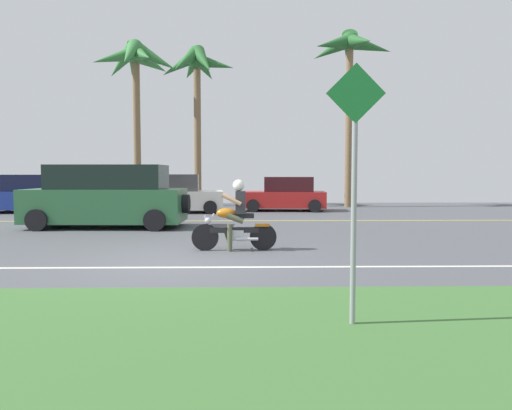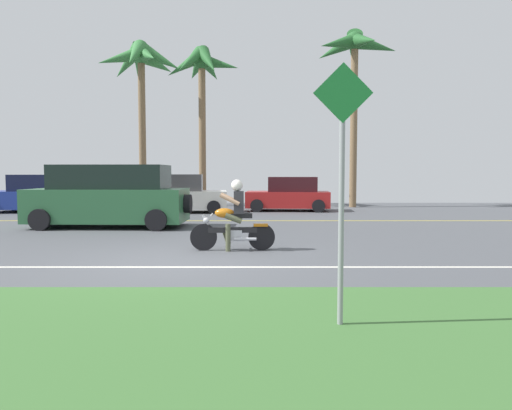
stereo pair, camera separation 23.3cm
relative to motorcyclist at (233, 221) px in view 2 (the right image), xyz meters
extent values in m
cube|color=#4C4F54|center=(-1.03, 1.60, -0.67)|extent=(56.00, 30.00, 0.04)
cube|color=#3D6B33|center=(-1.03, -5.50, -0.62)|extent=(56.00, 3.80, 0.06)
cube|color=silver|center=(-1.03, -1.87, -0.65)|extent=(50.40, 0.12, 0.01)
cube|color=yellow|center=(-1.03, 6.42, -0.65)|extent=(50.40, 0.12, 0.01)
cylinder|color=black|center=(-0.65, -0.02, -0.36)|extent=(0.59, 0.10, 0.58)
cylinder|color=black|center=(0.61, 0.02, -0.36)|extent=(0.59, 0.10, 0.58)
cylinder|color=#B7BAC1|center=(-0.55, -0.01, -0.12)|extent=(0.26, 0.06, 0.51)
cube|color=black|center=(-0.02, 0.00, -0.21)|extent=(1.06, 0.13, 0.12)
cube|color=#B7BAC1|center=(0.03, 0.00, -0.32)|extent=(0.32, 0.20, 0.23)
ellipsoid|color=#B76614|center=(-0.19, 0.00, 0.16)|extent=(0.43, 0.23, 0.21)
cube|color=black|center=(0.18, 0.01, 0.10)|extent=(0.47, 0.23, 0.10)
cube|color=#B76614|center=(0.59, 0.02, -0.10)|extent=(0.32, 0.16, 0.06)
cylinder|color=#B7BAC1|center=(-0.47, -0.01, 0.12)|extent=(0.05, 0.60, 0.03)
sphere|color=#B7BAC1|center=(-0.59, -0.01, 0.00)|extent=(0.14, 0.14, 0.14)
cylinder|color=#B7BAC1|center=(0.26, -0.11, -0.39)|extent=(0.49, 0.08, 0.07)
cube|color=#2D2D33|center=(0.12, 0.01, 0.40)|extent=(0.22, 0.32, 0.49)
sphere|color=silver|center=(0.08, 0.01, 0.77)|extent=(0.25, 0.25, 0.25)
cylinder|color=#51563D|center=(0.00, 0.10, 0.06)|extent=(0.39, 0.14, 0.24)
cylinder|color=#51563D|center=(0.01, -0.09, 0.06)|extent=(0.39, 0.14, 0.24)
cylinder|color=#51563D|center=(-0.11, -0.14, -0.36)|extent=(0.11, 0.11, 0.59)
cylinder|color=#51563D|center=(-0.16, 0.12, -0.39)|extent=(0.20, 0.11, 0.33)
cylinder|color=tan|center=(-0.08, 0.20, 0.47)|extent=(0.44, 0.10, 0.27)
cylinder|color=tan|center=(-0.07, -0.19, 0.47)|extent=(0.44, 0.10, 0.27)
cube|color=#2D663D|center=(-4.10, 4.45, 0.03)|extent=(4.82, 2.00, 1.02)
cube|color=black|center=(-4.01, 4.45, 0.91)|extent=(3.48, 1.70, 0.74)
cylinder|color=black|center=(-2.36, 5.33, -0.33)|extent=(0.65, 0.24, 0.64)
cylinder|color=black|center=(-5.79, 5.43, -0.33)|extent=(0.65, 0.24, 0.64)
cylinder|color=black|center=(-2.41, 3.47, -0.33)|extent=(0.65, 0.24, 0.64)
cylinder|color=black|center=(-5.84, 3.57, -0.33)|extent=(0.65, 0.24, 0.64)
cylinder|color=black|center=(-1.62, 4.38, 0.08)|extent=(0.21, 0.58, 0.58)
cube|color=navy|center=(-8.98, 10.20, -0.12)|extent=(4.10, 1.81, 0.76)
cube|color=black|center=(-8.73, 10.20, 0.62)|extent=(2.38, 1.56, 0.70)
cylinder|color=black|center=(-7.50, 11.09, -0.37)|extent=(0.56, 0.18, 0.56)
cylinder|color=black|center=(-10.45, 11.11, -0.37)|extent=(0.56, 0.18, 0.56)
cylinder|color=black|center=(-7.51, 9.29, -0.37)|extent=(0.56, 0.18, 0.56)
cube|color=white|center=(-2.70, 10.02, -0.11)|extent=(3.96, 2.12, 0.77)
cube|color=#444346|center=(-2.93, 10.00, 0.62)|extent=(2.34, 1.74, 0.71)
cylinder|color=black|center=(-4.00, 9.00, -0.37)|extent=(0.57, 0.22, 0.56)
cylinder|color=black|center=(-1.25, 9.22, -0.37)|extent=(0.57, 0.22, 0.56)
cylinder|color=black|center=(-4.14, 10.82, -0.37)|extent=(0.57, 0.22, 0.56)
cylinder|color=black|center=(-1.40, 11.04, -0.37)|extent=(0.57, 0.22, 0.56)
cube|color=#AD1E1E|center=(1.91, 10.92, -0.14)|extent=(3.79, 1.96, 0.71)
cube|color=#351116|center=(2.13, 10.91, 0.54)|extent=(2.23, 1.62, 0.65)
cylinder|color=black|center=(3.29, 11.68, -0.37)|extent=(0.57, 0.22, 0.56)
cylinder|color=black|center=(0.65, 11.87, -0.37)|extent=(0.57, 0.22, 0.56)
cylinder|color=black|center=(3.17, 9.98, -0.37)|extent=(0.57, 0.22, 0.56)
cylinder|color=black|center=(0.53, 10.16, -0.37)|extent=(0.57, 0.22, 0.56)
cylinder|color=brown|center=(-2.24, 14.03, 3.03)|extent=(0.36, 0.36, 7.36)
sphere|color=#28662D|center=(-2.24, 14.03, 6.71)|extent=(0.93, 0.93, 0.93)
cone|color=#28662D|center=(-1.35, 13.87, 6.48)|extent=(2.23, 1.09, 1.17)
cone|color=#28662D|center=(-1.93, 14.89, 6.48)|extent=(1.42, 2.26, 1.46)
cone|color=#28662D|center=(-2.61, 14.87, 6.48)|extent=(1.52, 2.26, 1.39)
cone|color=#28662D|center=(-3.14, 14.19, 6.48)|extent=(2.22, 1.08, 1.59)
cone|color=#28662D|center=(-2.72, 13.26, 6.48)|extent=(1.71, 2.15, 1.74)
cone|color=#28662D|center=(-1.83, 13.22, 6.48)|extent=(1.57, 2.16, 1.80)
cylinder|color=brown|center=(5.30, 13.22, 3.40)|extent=(0.35, 0.35, 8.11)
sphere|color=#235B28|center=(5.30, 13.22, 7.45)|extent=(0.90, 0.90, 0.90)
cone|color=#235B28|center=(6.27, 13.24, 7.21)|extent=(2.29, 0.81, 1.24)
cone|color=#235B28|center=(5.45, 14.18, 7.21)|extent=(1.12, 2.33, 1.84)
cone|color=#235B28|center=(4.53, 13.81, 7.21)|extent=(2.30, 2.01, 1.38)
cone|color=#235B28|center=(4.44, 12.76, 7.21)|extent=(2.38, 1.76, 1.27)
cone|color=#235B28|center=(5.55, 12.28, 7.21)|extent=(1.33, 2.41, 1.28)
cylinder|color=brown|center=(-5.39, 14.39, 3.21)|extent=(0.36, 0.36, 7.72)
sphere|color=#337538|center=(-5.39, 14.39, 7.07)|extent=(0.95, 0.95, 0.95)
cone|color=#337538|center=(-4.37, 14.27, 6.81)|extent=(2.48, 1.11, 1.78)
cone|color=#337538|center=(-4.79, 15.22, 6.81)|extent=(2.07, 2.43, 1.30)
cone|color=#337538|center=(-5.72, 15.36, 6.81)|extent=(1.57, 2.56, 1.61)
cone|color=#337538|center=(-6.22, 14.99, 6.81)|extent=(2.39, 2.03, 1.97)
cone|color=#337538|center=(-6.34, 14.02, 6.81)|extent=(2.55, 1.65, 1.46)
cone|color=#337538|center=(-5.43, 13.37, 6.81)|extent=(0.93, 2.41, 1.90)
cone|color=#337538|center=(-4.88, 13.50, 6.81)|extent=(1.91, 2.51, 1.47)
cylinder|color=gray|center=(1.40, -5.25, 0.48)|extent=(0.06, 0.06, 2.27)
cube|color=#19722D|center=(1.40, -5.27, 1.86)|extent=(0.62, 0.03, 0.62)
camera|label=1|loc=(0.26, -10.23, 1.03)|focal=33.22mm
camera|label=2|loc=(0.49, -10.24, 1.03)|focal=33.22mm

